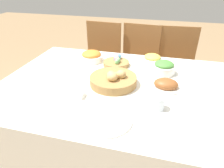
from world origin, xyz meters
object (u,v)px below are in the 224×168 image
green_salad_bowl (164,67)px  carrot_bowl (92,56)px  dinner_plate (107,120)px  fork (78,115)px  egg_basket (116,62)px  drinking_cup (158,103)px  spoon (143,126)px  bread_basket (113,80)px  butter_dish (75,94)px  chair_far_right (174,70)px  ham_platter (166,85)px  pineapple_bowl (152,59)px  knife (137,125)px  chair_far_center (137,66)px  chair_far_left (101,62)px

green_salad_bowl → carrot_bowl: bearing=171.6°
carrot_bowl → green_salad_bowl: (0.60, -0.09, 0.00)m
dinner_plate → fork: 0.16m
egg_basket → drinking_cup: egg_basket is taller
green_salad_bowl → spoon: bearing=-96.6°
bread_basket → drinking_cup: bearing=-33.9°
dinner_plate → butter_dish: butter_dish is taller
spoon → chair_far_right: bearing=82.2°
chair_far_right → fork: (-0.56, -1.32, 0.27)m
ham_platter → spoon: 0.43m
pineapple_bowl → fork: bearing=-112.4°
pineapple_bowl → green_salad_bowl: size_ratio=0.94×
green_salad_bowl → knife: green_salad_bowl is taller
green_salad_bowl → fork: size_ratio=0.95×
bread_basket → pineapple_bowl: (0.23, 0.42, 0.00)m
egg_basket → green_salad_bowl: green_salad_bowl is taller
chair_far_center → fork: bearing=-90.6°
chair_far_left → carrot_bowl: chair_far_left is taller
carrot_bowl → green_salad_bowl: bearing=-8.4°
fork → knife: same height
ham_platter → dinner_plate: bearing=-124.7°
butter_dish → pineapple_bowl: bearing=56.3°
spoon → green_salad_bowl: bearing=84.5°
egg_basket → pineapple_bowl: (0.28, 0.10, 0.01)m
chair_far_left → bread_basket: bearing=-62.6°
chair_far_left → ham_platter: bearing=-45.9°
chair_far_right → knife: chair_far_right is taller
fork → butter_dish: 0.19m
pineapple_bowl → dinner_plate: pineapple_bowl is taller
green_salad_bowl → spoon: green_salad_bowl is taller
carrot_bowl → spoon: 0.90m
egg_basket → drinking_cup: 0.64m
chair_far_center → pineapple_bowl: (0.18, -0.52, 0.31)m
fork → drinking_cup: 0.45m
pineapple_bowl → butter_dish: pineapple_bowl is taller
carrot_bowl → knife: size_ratio=1.08×
egg_basket → ham_platter: size_ratio=0.87×
fork → drinking_cup: bearing=21.3°
green_salad_bowl → knife: (-0.10, -0.64, -0.04)m
carrot_bowl → drinking_cup: carrot_bowl is taller
egg_basket → chair_far_center: bearing=80.8°
pineapple_bowl → knife: bearing=-90.5°
chair_far_right → pineapple_bowl: 0.65m
bread_basket → egg_basket: bearing=99.7°
chair_far_center → egg_basket: chair_far_center is taller
dinner_plate → fork: (-0.16, -0.00, -0.00)m
ham_platter → knife: size_ratio=1.37×
butter_dish → dinner_plate: bearing=-34.7°
egg_basket → green_salad_bowl: (0.38, -0.05, 0.02)m
pineapple_bowl → carrot_bowl: carrot_bowl is taller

